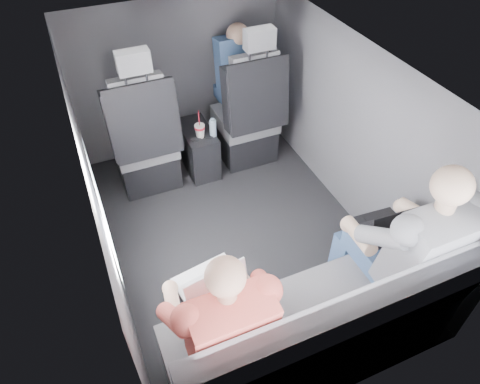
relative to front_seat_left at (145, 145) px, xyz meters
name	(u,v)px	position (x,y,z in m)	size (l,w,h in m)	color
floor	(238,234)	(0.45, -0.84, -0.40)	(2.60, 2.60, 0.00)	black
ceiling	(237,70)	(0.45, -0.84, 0.95)	(2.60, 2.60, 0.00)	#B2B2AD
panel_left	(98,204)	(-0.45, -0.84, 0.27)	(0.02, 2.60, 1.35)	#56565B
panel_right	(354,134)	(1.35, -0.84, 0.27)	(0.02, 2.60, 1.35)	#56565B
panel_front	(179,77)	(0.45, 0.46, 0.27)	(1.80, 0.02, 1.35)	#56565B
panel_back	(351,335)	(0.45, -2.14, 0.27)	(1.80, 0.02, 1.35)	#56565B
side_window	(102,209)	(-0.43, -1.14, 0.50)	(0.02, 0.75, 0.42)	white
seatbelt	(257,88)	(0.90, -0.17, 0.40)	(0.05, 0.01, 0.65)	black
front_seat_left	(145,145)	(0.00, 0.00, 0.00)	(0.52, 0.58, 1.26)	black
front_seat_right	(248,120)	(0.90, 0.00, 0.00)	(0.52, 0.58, 1.26)	black
center_console	(198,149)	(0.45, 0.04, -0.20)	(0.24, 0.48, 0.41)	black
rear_bench	(314,332)	(0.45, -1.90, -0.09)	(1.60, 0.57, 0.92)	#59595E
soda_cup	(200,130)	(0.45, -0.07, 0.06)	(0.08, 0.08, 0.25)	white
water_bottle	(213,128)	(0.55, -0.09, 0.07)	(0.06, 0.06, 0.16)	#9EB9D6
laptop_white	(212,285)	(-0.02, -1.62, 0.23)	(0.36, 0.36, 0.25)	white
laptop_black	(384,227)	(1.03, -1.63, 0.23)	(0.32, 0.30, 0.22)	black
passenger_rear_left	(220,321)	(-0.05, -1.81, 0.21)	(0.47, 0.60, 1.18)	#333338
passenger_rear_right	(406,247)	(1.03, -1.81, 0.25)	(0.53, 0.65, 1.27)	navy
passenger_front_right	(238,71)	(0.92, 0.26, 0.34)	(0.37, 0.37, 0.71)	navy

